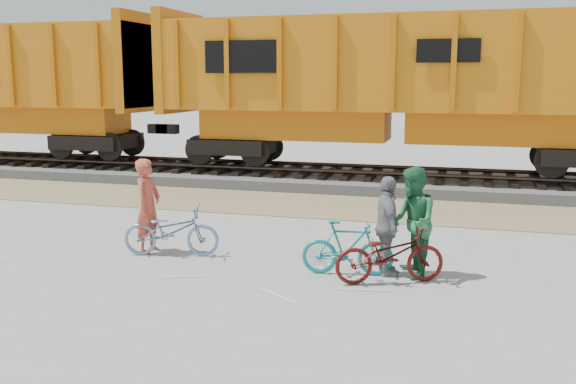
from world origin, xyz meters
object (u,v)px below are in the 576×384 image
object	(u,v)px
hopper_car_center	(399,83)
person_man	(413,222)
bicycle_maroon	(390,255)
bicycle_blue	(171,231)
person_solo	(148,206)
person_woman	(387,226)
bicycle_teal	(348,248)

from	to	relation	value
hopper_car_center	person_man	bearing A→B (deg)	-81.78
bicycle_maroon	bicycle_blue	bearing A→B (deg)	58.75
bicycle_maroon	person_solo	world-z (taller)	person_solo
bicycle_maroon	person_man	bearing A→B (deg)	-58.45
bicycle_blue	person_woman	distance (m)	3.86
hopper_car_center	bicycle_teal	distance (m)	9.27
hopper_car_center	bicycle_blue	size ratio (longest dim) A/B	8.16
bicycle_blue	bicycle_maroon	distance (m)	3.98
bicycle_blue	person_solo	xyz separation A→B (m)	(-0.50, 0.10, 0.41)
person_woman	bicycle_blue	bearing A→B (deg)	66.99
person_man	person_woman	bearing A→B (deg)	-104.55
person_man	person_woman	size ratio (longest dim) A/B	1.10
bicycle_maroon	person_man	xyz separation A→B (m)	(0.29, 0.43, 0.43)
bicycle_teal	bicycle_maroon	world-z (taller)	bicycle_maroon
bicycle_maroon	person_woman	xyz separation A→B (m)	(-0.10, 0.40, 0.36)
bicycle_teal	bicycle_blue	bearing A→B (deg)	76.89
bicycle_teal	bicycle_maroon	size ratio (longest dim) A/B	0.86
hopper_car_center	bicycle_teal	size ratio (longest dim) A/B	9.50
bicycle_teal	person_man	xyz separation A→B (m)	(1.00, 0.20, 0.44)
hopper_car_center	person_woman	distance (m)	9.05
bicycle_teal	person_solo	xyz separation A→B (m)	(-3.74, 0.36, 0.42)
bicycle_blue	person_solo	world-z (taller)	person_solo
bicycle_blue	person_solo	distance (m)	0.65
bicycle_blue	bicycle_teal	distance (m)	3.25
person_woman	hopper_car_center	bearing A→B (deg)	-16.05
hopper_car_center	person_solo	distance (m)	9.48
bicycle_blue	person_woman	size ratio (longest dim) A/B	1.06
person_woman	person_man	bearing A→B (deg)	-106.92
bicycle_blue	bicycle_teal	xyz separation A→B (m)	(3.24, -0.26, -0.01)
bicycle_blue	bicycle_maroon	world-z (taller)	bicycle_maroon
bicycle_blue	person_man	distance (m)	4.26
person_solo	hopper_car_center	bearing A→B (deg)	-22.35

